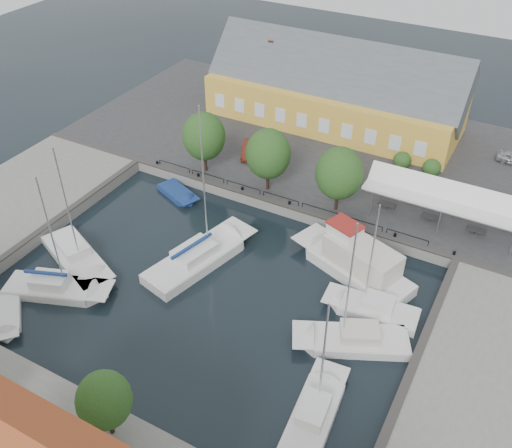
% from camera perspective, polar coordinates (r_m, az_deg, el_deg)
% --- Properties ---
extents(ground, '(140.00, 140.00, 0.00)m').
position_cam_1_polar(ground, '(46.37, -3.57, -5.42)').
color(ground, black).
rests_on(ground, ground).
extents(north_quay, '(56.00, 26.00, 1.00)m').
position_cam_1_polar(north_quay, '(62.94, 7.49, 7.50)').
color(north_quay, '#2D2D30').
rests_on(north_quay, ground).
extents(west_quay, '(12.00, 24.00, 1.00)m').
position_cam_1_polar(west_quay, '(57.63, -23.69, 1.31)').
color(west_quay, slate).
rests_on(west_quay, ground).
extents(east_quay, '(12.00, 24.00, 1.00)m').
position_cam_1_polar(east_quay, '(40.79, 23.29, -16.22)').
color(east_quay, slate).
rests_on(east_quay, ground).
extents(quay_edge_fittings, '(56.00, 24.72, 0.40)m').
position_cam_1_polar(quay_edge_fittings, '(48.76, -0.68, -1.20)').
color(quay_edge_fittings, '#383533').
rests_on(quay_edge_fittings, north_quay).
extents(warehouse, '(28.56, 14.00, 9.55)m').
position_cam_1_polar(warehouse, '(66.48, 7.47, 12.98)').
color(warehouse, gold).
rests_on(warehouse, north_quay).
extents(tent_canopy, '(14.00, 4.00, 2.83)m').
position_cam_1_polar(tent_canopy, '(51.38, 18.59, 2.46)').
color(tent_canopy, white).
rests_on(tent_canopy, north_quay).
extents(quay_trees, '(18.20, 4.20, 6.30)m').
position_cam_1_polar(quay_trees, '(52.69, 1.22, 7.03)').
color(quay_trees, black).
rests_on(quay_trees, north_quay).
extents(car_red, '(2.84, 4.13, 1.29)m').
position_cam_1_polar(car_red, '(59.92, -0.72, 7.47)').
color(car_red, maroon).
rests_on(car_red, north_quay).
extents(center_sailboat, '(5.63, 11.06, 14.45)m').
position_cam_1_polar(center_sailboat, '(47.73, -5.73, -3.50)').
color(center_sailboat, silver).
rests_on(center_sailboat, ground).
extents(trawler, '(11.27, 6.73, 5.00)m').
position_cam_1_polar(trawler, '(46.73, 9.92, -3.94)').
color(trawler, silver).
rests_on(trawler, ground).
extents(east_boat_a, '(7.40, 2.96, 10.39)m').
position_cam_1_polar(east_boat_a, '(44.18, 11.61, -8.49)').
color(east_boat_a, silver).
rests_on(east_boat_a, ground).
extents(east_boat_b, '(8.60, 5.99, 11.36)m').
position_cam_1_polar(east_boat_b, '(41.82, 9.74, -11.52)').
color(east_boat_b, silver).
rests_on(east_boat_b, ground).
extents(east_boat_c, '(3.09, 7.89, 9.96)m').
position_cam_1_polar(east_boat_c, '(37.75, 5.82, -18.49)').
color(east_boat_c, silver).
rests_on(east_boat_c, ground).
extents(west_boat_c, '(9.09, 6.04, 11.82)m').
position_cam_1_polar(west_boat_c, '(50.03, -17.49, -3.28)').
color(west_boat_c, silver).
rests_on(west_boat_c, ground).
extents(west_boat_d, '(8.79, 5.37, 11.42)m').
position_cam_1_polar(west_boat_d, '(47.54, -19.34, -6.22)').
color(west_boat_d, silver).
rests_on(west_boat_d, ground).
extents(launch_sw, '(4.94, 4.77, 0.98)m').
position_cam_1_polar(launch_sw, '(46.83, -23.60, -8.62)').
color(launch_sw, silver).
rests_on(launch_sw, ground).
extents(launch_nw, '(5.24, 3.65, 0.88)m').
position_cam_1_polar(launch_nw, '(56.12, -7.81, 2.96)').
color(launch_nw, navy).
rests_on(launch_nw, ground).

